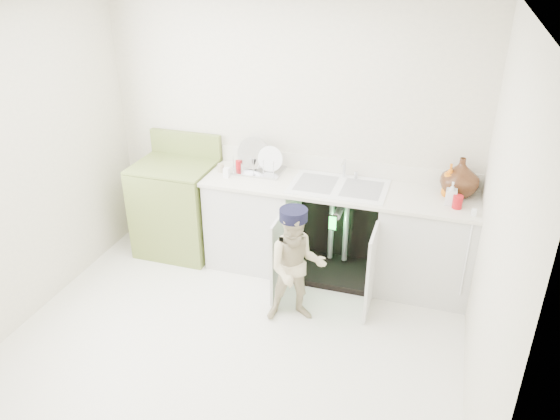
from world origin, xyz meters
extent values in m
plane|color=silver|center=(0.00, 0.00, 0.00)|extent=(3.50, 3.50, 0.00)
cube|color=beige|center=(0.00, 1.50, 1.25)|extent=(3.50, 2.50, 0.02)
cube|color=beige|center=(0.00, -1.50, 1.25)|extent=(3.50, 2.50, 0.02)
cube|color=beige|center=(-1.75, 0.00, 1.25)|extent=(2.50, 3.00, 0.02)
cube|color=beige|center=(1.75, 0.00, 1.25)|extent=(2.50, 3.00, 0.02)
plane|color=white|center=(0.00, 0.00, 2.50)|extent=(3.50, 3.50, 0.00)
cube|color=silver|center=(-0.25, 1.20, 0.43)|extent=(0.80, 0.60, 0.86)
cube|color=silver|center=(1.35, 1.20, 0.43)|extent=(0.80, 0.60, 0.86)
cube|color=black|center=(0.55, 1.47, 0.43)|extent=(0.80, 0.06, 0.86)
cube|color=black|center=(0.55, 1.20, 0.03)|extent=(0.80, 0.60, 0.06)
cylinder|color=gray|center=(0.48, 1.30, 0.45)|extent=(0.05, 0.05, 0.70)
cylinder|color=gray|center=(0.62, 1.30, 0.45)|extent=(0.05, 0.05, 0.70)
cylinder|color=gray|center=(0.55, 1.25, 0.62)|extent=(0.07, 0.18, 0.07)
cube|color=silver|center=(0.15, 0.70, 0.40)|extent=(0.03, 0.40, 0.76)
cube|color=silver|center=(0.95, 0.70, 0.40)|extent=(0.02, 0.40, 0.76)
cube|color=white|center=(0.55, 1.20, 0.89)|extent=(2.44, 0.64, 0.03)
cube|color=white|center=(0.55, 1.49, 0.98)|extent=(2.44, 0.02, 0.15)
cube|color=white|center=(0.55, 1.20, 0.90)|extent=(0.85, 0.55, 0.02)
cube|color=gray|center=(0.34, 1.20, 0.91)|extent=(0.34, 0.40, 0.01)
cube|color=gray|center=(0.76, 1.20, 0.91)|extent=(0.34, 0.40, 0.01)
cylinder|color=silver|center=(0.55, 1.42, 0.99)|extent=(0.03, 0.03, 0.17)
cylinder|color=silver|center=(0.55, 1.36, 1.06)|extent=(0.02, 0.14, 0.02)
cylinder|color=silver|center=(0.66, 1.42, 0.94)|extent=(0.04, 0.04, 0.06)
cylinder|color=white|center=(1.68, 0.89, 0.55)|extent=(0.01, 0.01, 0.70)
cube|color=white|center=(1.68, 0.98, 0.93)|extent=(0.04, 0.02, 0.06)
cube|color=silver|center=(-0.26, 1.32, 0.91)|extent=(0.49, 0.33, 0.02)
cylinder|color=silver|center=(-0.30, 1.34, 1.00)|extent=(0.30, 0.11, 0.29)
cylinder|color=white|center=(-0.13, 1.32, 0.99)|extent=(0.24, 0.06, 0.24)
cylinder|color=silver|center=(-0.45, 1.22, 0.99)|extent=(0.01, 0.01, 0.14)
cylinder|color=silver|center=(-0.35, 1.22, 0.99)|extent=(0.01, 0.01, 0.14)
cylinder|color=silver|center=(-0.26, 1.22, 0.99)|extent=(0.01, 0.01, 0.14)
cylinder|color=silver|center=(-0.16, 1.22, 0.99)|extent=(0.01, 0.01, 0.14)
cylinder|color=silver|center=(-0.06, 1.22, 0.99)|extent=(0.01, 0.01, 0.14)
imported|color=#4B2B15|center=(1.55, 1.34, 1.07)|extent=(0.32, 0.32, 0.34)
imported|color=orange|center=(1.47, 1.30, 1.04)|extent=(0.11, 0.11, 0.28)
imported|color=silver|center=(1.50, 1.14, 1.00)|extent=(0.09, 0.09, 0.19)
cylinder|color=#B00F15|center=(1.55, 1.08, 0.96)|extent=(0.08, 0.08, 0.11)
cylinder|color=#B60F14|center=(-0.43, 1.28, 0.95)|extent=(0.05, 0.05, 0.10)
cylinder|color=tan|center=(-0.57, 1.20, 0.94)|extent=(0.06, 0.06, 0.08)
cylinder|color=black|center=(-0.28, 1.32, 0.96)|extent=(0.04, 0.04, 0.12)
cube|color=white|center=(-0.47, 1.10, 0.95)|extent=(0.05, 0.05, 0.09)
cube|color=olive|center=(-1.05, 1.18, 0.45)|extent=(0.74, 0.65, 0.90)
cube|color=olive|center=(-1.05, 1.18, 0.91)|extent=(0.74, 0.65, 0.02)
cube|color=olive|center=(-1.05, 1.46, 1.04)|extent=(0.74, 0.06, 0.23)
cylinder|color=black|center=(-1.24, 1.02, 0.91)|extent=(0.17, 0.17, 0.02)
cylinder|color=silver|center=(-1.24, 1.02, 0.92)|extent=(0.20, 0.20, 0.01)
cylinder|color=black|center=(-1.24, 1.33, 0.91)|extent=(0.17, 0.17, 0.02)
cylinder|color=silver|center=(-1.24, 1.33, 0.92)|extent=(0.20, 0.20, 0.01)
cylinder|color=black|center=(-0.87, 1.02, 0.91)|extent=(0.17, 0.17, 0.02)
cylinder|color=silver|center=(-0.87, 1.02, 0.92)|extent=(0.20, 0.20, 0.01)
cylinder|color=black|center=(-0.87, 1.33, 0.91)|extent=(0.17, 0.17, 0.02)
cylinder|color=silver|center=(-0.87, 1.33, 0.92)|extent=(0.20, 0.20, 0.01)
imported|color=beige|center=(0.38, 0.44, 0.50)|extent=(0.58, 0.52, 1.00)
cylinder|color=black|center=(0.38, 0.44, 0.97)|extent=(0.28, 0.28, 0.09)
cube|color=black|center=(0.35, 0.53, 0.93)|extent=(0.19, 0.14, 0.01)
cube|color=black|center=(0.58, 0.86, 0.72)|extent=(0.07, 0.01, 0.14)
cube|color=#26F23F|center=(0.58, 0.85, 0.72)|extent=(0.06, 0.00, 0.12)
camera|label=1|loc=(1.37, -3.12, 2.89)|focal=35.00mm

